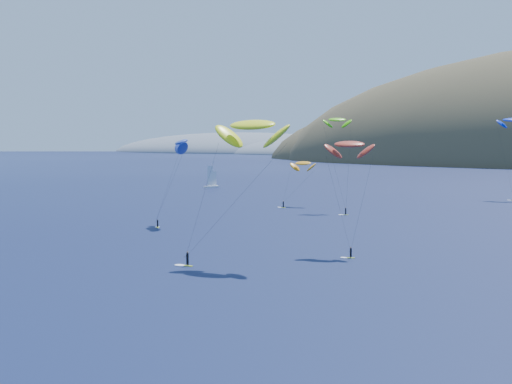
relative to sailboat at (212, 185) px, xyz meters
The scene contains 8 objects.
headland 661.25m from the sailboat, 121.67° to the left, with size 460.00×250.00×60.00m.
sailboat is the anchor object (origin of this frame).
kitesurfer_1 79.53m from the sailboat, 34.15° to the right, with size 7.61×9.94×14.12m.
kitesurfer_2 166.87m from the sailboat, 51.05° to the right, with size 13.57×11.36×24.29m.
kitesurfer_3 96.99m from the sailboat, 32.78° to the right, with size 11.33×12.18×25.86m.
kitesurfer_4 111.58m from the sailboat, ahead, with size 9.01×8.16×27.12m.
kitesurfer_9 159.04m from the sailboat, 44.89° to the right, with size 8.56×8.41×20.28m.
kitesurfer_10 116.59m from the sailboat, 56.48° to the right, with size 9.18×13.26×20.71m.
Camera 1 is at (65.67, -31.43, 19.17)m, focal length 50.00 mm.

